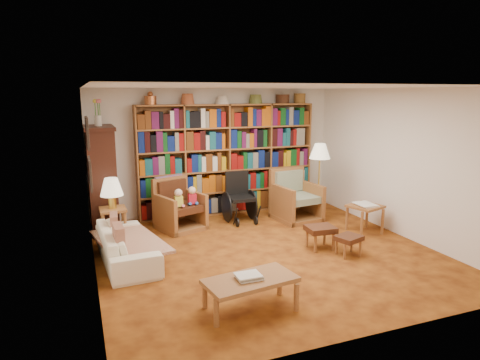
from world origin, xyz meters
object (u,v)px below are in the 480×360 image
wheelchair (239,199)px  sofa (127,245)px  floor_lamp (320,154)px  armchair_sage (294,200)px  side_table_lamp (113,217)px  footstool_b (349,239)px  side_table_papers (365,209)px  coffee_table (250,282)px  armchair_leather (179,207)px  footstool_a (320,230)px

wheelchair → sofa: bearing=-149.6°
floor_lamp → armchair_sage: bearing=149.4°
side_table_lamp → floor_lamp: 3.90m
footstool_b → side_table_papers: bearing=42.4°
wheelchair → footstool_b: bearing=-68.7°
sofa → wheelchair: bearing=-63.0°
side_table_papers → coffee_table: size_ratio=0.58×
side_table_lamp → armchair_leather: bearing=18.3°
side_table_lamp → footstool_a: bearing=-26.2°
sofa → side_table_papers: 4.07m
footstool_b → coffee_table: (-2.00, -0.99, 0.08)m
side_table_lamp → armchair_leather: armchair_leather is taller
wheelchair → footstool_b: size_ratio=2.11×
sofa → footstool_a: bearing=-104.2°
coffee_table → wheelchair: bearing=71.2°
coffee_table → footstool_b: bearing=26.2°
armchair_sage → wheelchair: armchair_sage is taller
sofa → side_table_lamp: side_table_lamp is taller
wheelchair → coffee_table: size_ratio=0.86×
side_table_lamp → armchair_sage: bearing=2.6°
side_table_lamp → side_table_papers: 4.29m
side_table_papers → armchair_leather: bearing=154.3°
side_table_papers → coffee_table: (-2.92, -1.82, -0.09)m
armchair_leather → side_table_papers: (2.98, -1.44, 0.04)m
side_table_lamp → floor_lamp: floor_lamp is taller
footstool_a → floor_lamp: bearing=60.3°
armchair_leather → side_table_papers: bearing=-25.7°
armchair_sage → footstool_a: armchair_sage is taller
sofa → side_table_papers: side_table_papers is taller
wheelchair → footstool_b: 2.46m
footstool_b → armchair_leather: bearing=132.3°
armchair_sage → side_table_lamp: bearing=-177.4°
side_table_lamp → wheelchair: size_ratio=0.61×
floor_lamp → footstool_a: 1.88m
sofa → footstool_a: 2.96m
sofa → armchair_sage: size_ratio=1.78×
side_table_lamp → armchair_leather: 1.24m
side_table_papers → footstool_b: size_ratio=1.43×
side_table_papers → footstool_a: 1.24m
armchair_leather → armchair_sage: (2.23, -0.24, -0.01)m
side_table_lamp → footstool_b: (3.25, -1.88, -0.17)m
side_table_papers → footstool_b: 1.25m
side_table_papers → footstool_a: side_table_papers is taller
floor_lamp → side_table_papers: size_ratio=2.32×
footstool_b → floor_lamp: bearing=73.0°
side_table_lamp → side_table_papers: size_ratio=0.90×
floor_lamp → coffee_table: floor_lamp is taller
sofa → floor_lamp: (3.70, 0.84, 1.03)m
side_table_lamp → footstool_a: 3.35m
wheelchair → side_table_papers: wheelchair is taller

